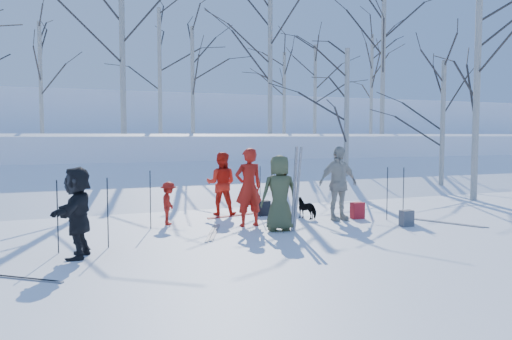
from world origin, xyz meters
name	(u,v)px	position (x,y,z in m)	size (l,w,h in m)	color
ground	(282,234)	(0.00, 0.00, 0.00)	(120.00, 120.00, 0.00)	white
snow_ramp	(196,193)	(0.00, 7.00, 0.15)	(70.00, 9.50, 1.40)	white
snow_plateau	(146,157)	(0.00, 17.00, 1.00)	(70.00, 18.00, 2.20)	white
far_hill	(107,137)	(0.00, 38.00, 2.00)	(90.00, 30.00, 6.00)	white
skier_olive_center	(279,193)	(0.11, 0.38, 0.85)	(0.83, 0.54, 1.71)	#424A2C
skier_red_north	(248,187)	(-0.32, 1.18, 0.92)	(0.67, 0.44, 1.85)	#B41A10
skier_redor_behind	(221,184)	(-0.40, 3.00, 0.85)	(0.82, 0.64, 1.69)	red
skier_red_seated	(169,203)	(-2.03, 2.06, 0.52)	(0.67, 0.39, 1.04)	#B41A10
skier_cream_east	(338,183)	(2.06, 1.09, 0.93)	(1.10, 0.46, 1.87)	beige
skier_grey_west	(78,212)	(-4.19, -0.53, 0.80)	(1.49, 0.47, 1.60)	black
dog	(307,208)	(1.47, 1.60, 0.27)	(0.29, 0.64, 0.54)	black
upright_ski_left	(294,189)	(0.36, 0.13, 0.95)	(0.07, 0.02, 1.90)	silver
upright_ski_right	(298,189)	(0.43, 0.11, 0.95)	(0.07, 0.02, 1.90)	silver
ski_pair_a	(238,215)	(-0.01, 2.75, 0.01)	(1.89, 0.65, 0.02)	#A01916
ski_pair_b	(445,223)	(4.28, -0.27, 0.01)	(0.98, 1.81, 0.02)	silver
ski_pair_c	(213,233)	(-1.36, 0.67, 0.01)	(0.91, 1.83, 0.02)	silver
ski_pair_d	(7,277)	(-5.25, -1.42, 0.01)	(1.60, 1.35, 0.02)	silver
ski_pole_a	(274,189)	(1.03, 2.70, 0.67)	(0.02, 0.02, 1.34)	black
ski_pole_b	(58,217)	(-4.51, -0.06, 0.67)	(0.02, 0.02, 1.34)	black
ski_pole_c	(260,191)	(0.45, 2.31, 0.67)	(0.02, 0.02, 1.34)	black
ski_pole_d	(79,218)	(-4.15, -0.33, 0.67)	(0.02, 0.02, 1.34)	black
ski_pole_e	(387,194)	(3.24, 0.65, 0.67)	(0.02, 0.02, 1.34)	black
ski_pole_f	(403,194)	(3.52, 0.38, 0.67)	(0.02, 0.02, 1.34)	black
ski_pole_g	(150,200)	(-2.53, 1.72, 0.67)	(0.02, 0.02, 1.34)	black
ski_pole_h	(108,213)	(-3.63, 0.08, 0.67)	(0.02, 0.02, 1.34)	black
backpack_red	(357,210)	(2.66, 1.12, 0.21)	(0.32, 0.22, 0.42)	#AE1A22
backpack_grey	(407,218)	(3.12, -0.26, 0.19)	(0.30, 0.20, 0.38)	#4E4F55
backpack_dark	(263,208)	(0.60, 2.47, 0.20)	(0.34, 0.24, 0.40)	black
birch_plateau_a	(41,78)	(-4.98, 13.59, 4.57)	(3.92, 3.92, 4.75)	silver
birch_plateau_b	(315,90)	(7.87, 12.86, 4.46)	(3.76, 3.76, 4.51)	silver
birch_plateau_c	(383,48)	(10.54, 10.87, 6.43)	(6.52, 6.52, 8.46)	silver
birch_plateau_e	(270,59)	(4.02, 9.79, 5.34)	(5.00, 5.00, 6.29)	silver
birch_plateau_g	(284,93)	(6.35, 13.33, 4.26)	(3.48, 3.48, 4.12)	silver
birch_plateau_h	(160,71)	(0.45, 15.32, 5.32)	(4.96, 4.96, 6.23)	silver
birch_plateau_i	(372,85)	(12.98, 15.28, 5.13)	(4.70, 4.70, 5.86)	silver
birch_plateau_j	(193,81)	(1.34, 12.39, 4.60)	(3.97, 3.97, 4.81)	silver
birch_plateau_k	(122,33)	(-2.06, 9.78, 5.97)	(5.87, 5.87, 7.53)	silver
birch_edge_b	(477,94)	(8.29, 2.77, 3.50)	(5.50, 5.50, 6.99)	silver
birch_edge_c	(443,127)	(8.97, 5.01, 2.46)	(4.04, 4.04, 4.92)	silver
birch_edge_e	(347,121)	(5.54, 6.22, 2.67)	(4.33, 4.33, 5.33)	silver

